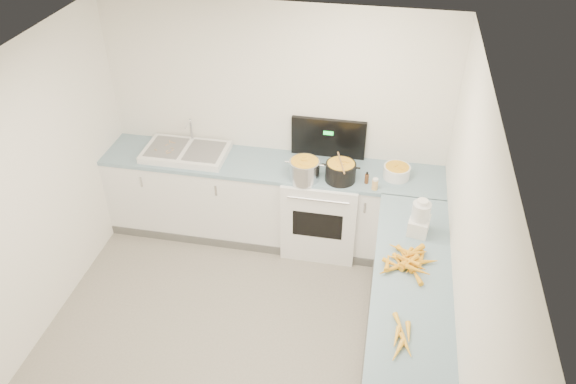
% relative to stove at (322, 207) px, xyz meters
% --- Properties ---
extents(floor, '(3.50, 4.00, 0.00)m').
position_rel_stove_xyz_m(floor, '(-0.55, -1.69, -0.47)').
color(floor, gray).
rests_on(floor, ground).
extents(ceiling, '(3.50, 4.00, 0.00)m').
position_rel_stove_xyz_m(ceiling, '(-0.55, -1.69, 2.03)').
color(ceiling, white).
rests_on(ceiling, ground).
extents(wall_back, '(3.50, 0.00, 2.50)m').
position_rel_stove_xyz_m(wall_back, '(-0.55, 0.31, 0.78)').
color(wall_back, white).
rests_on(wall_back, ground).
extents(wall_left, '(0.00, 4.00, 2.50)m').
position_rel_stove_xyz_m(wall_left, '(-2.30, -1.69, 0.78)').
color(wall_left, white).
rests_on(wall_left, ground).
extents(wall_right, '(0.00, 4.00, 2.50)m').
position_rel_stove_xyz_m(wall_right, '(1.20, -1.69, 0.78)').
color(wall_right, white).
rests_on(wall_right, ground).
extents(counter_back, '(3.50, 0.62, 0.94)m').
position_rel_stove_xyz_m(counter_back, '(-0.55, 0.01, -0.00)').
color(counter_back, white).
rests_on(counter_back, ground).
extents(counter_right, '(0.62, 2.20, 0.94)m').
position_rel_stove_xyz_m(counter_right, '(0.90, -1.39, -0.00)').
color(counter_right, white).
rests_on(counter_right, ground).
extents(stove, '(0.76, 0.65, 1.36)m').
position_rel_stove_xyz_m(stove, '(0.00, 0.00, 0.00)').
color(stove, white).
rests_on(stove, ground).
extents(sink, '(0.86, 0.52, 0.31)m').
position_rel_stove_xyz_m(sink, '(-1.45, 0.02, 0.50)').
color(sink, white).
rests_on(sink, counter_back).
extents(steel_pot, '(0.38, 0.38, 0.22)m').
position_rel_stove_xyz_m(steel_pot, '(-0.17, -0.18, 0.56)').
color(steel_pot, silver).
rests_on(steel_pot, stove).
extents(black_pot, '(0.37, 0.37, 0.21)m').
position_rel_stove_xyz_m(black_pot, '(0.18, -0.14, 0.55)').
color(black_pot, black).
rests_on(black_pot, stove).
extents(wooden_spoon, '(0.12, 0.37, 0.02)m').
position_rel_stove_xyz_m(wooden_spoon, '(0.18, -0.14, 0.67)').
color(wooden_spoon, '#AD7A47').
rests_on(wooden_spoon, black_pot).
extents(mixing_bowl, '(0.33, 0.33, 0.12)m').
position_rel_stove_xyz_m(mixing_bowl, '(0.72, 0.02, 0.53)').
color(mixing_bowl, white).
rests_on(mixing_bowl, counter_back).
extents(extract_bottle, '(0.04, 0.04, 0.10)m').
position_rel_stove_xyz_m(extract_bottle, '(0.44, -0.14, 0.52)').
color(extract_bottle, '#593319').
rests_on(extract_bottle, counter_back).
extents(spice_jar, '(0.06, 0.06, 0.10)m').
position_rel_stove_xyz_m(spice_jar, '(0.52, -0.23, 0.52)').
color(spice_jar, '#E5B266').
rests_on(spice_jar, counter_back).
extents(food_processor, '(0.20, 0.23, 0.34)m').
position_rel_stove_xyz_m(food_processor, '(0.93, -0.80, 0.61)').
color(food_processor, white).
rests_on(food_processor, counter_right).
extents(carrot_pile, '(0.47, 0.43, 0.09)m').
position_rel_stove_xyz_m(carrot_pile, '(0.85, -1.23, 0.50)').
color(carrot_pile, '#FFAE1F').
rests_on(carrot_pile, counter_right).
extents(peeled_carrots, '(0.16, 0.43, 0.04)m').
position_rel_stove_xyz_m(peeled_carrots, '(0.83, -2.01, 0.49)').
color(peeled_carrots, yellow).
rests_on(peeled_carrots, counter_right).
extents(peelings, '(0.21, 0.27, 0.01)m').
position_rel_stove_xyz_m(peelings, '(-1.64, 0.03, 0.54)').
color(peelings, tan).
rests_on(peelings, sink).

